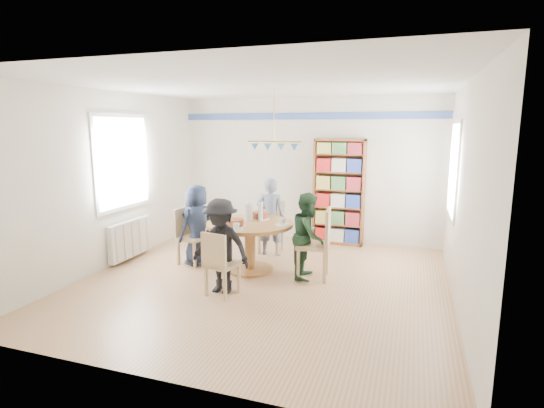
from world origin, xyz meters
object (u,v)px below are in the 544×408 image
at_px(chair_far, 272,224).
at_px(person_far, 271,217).
at_px(person_right, 308,236).
at_px(chair_right, 319,240).
at_px(chair_left, 188,233).
at_px(chair_near, 219,261).
at_px(person_left, 197,225).
at_px(bookshelf, 339,193).
at_px(dining_table, 250,235).
at_px(radiator, 131,239).
at_px(person_near, 221,246).

distance_m(chair_far, person_far, 0.26).
bearing_deg(person_right, chair_right, -92.63).
distance_m(chair_left, person_far, 1.39).
bearing_deg(chair_left, chair_near, -45.91).
relative_size(chair_far, chair_near, 1.05).
relative_size(chair_near, person_left, 0.67).
relative_size(person_far, bookshelf, 0.68).
distance_m(dining_table, chair_right, 1.06).
bearing_deg(radiator, bookshelf, 33.65).
bearing_deg(radiator, dining_table, 2.82).
bearing_deg(person_near, bookshelf, 74.40).
bearing_deg(radiator, person_left, 7.35).
distance_m(dining_table, person_near, 0.92).
relative_size(person_left, person_near, 1.01).
relative_size(chair_left, person_far, 0.68).
xyz_separation_m(chair_right, chair_near, (-1.07, -1.05, -0.09)).
xyz_separation_m(radiator, chair_near, (2.05, -0.95, 0.12)).
height_order(dining_table, chair_far, chair_far).
bearing_deg(person_near, person_far, 91.96).
relative_size(chair_left, chair_far, 1.01).
relative_size(radiator, person_left, 0.79).
relative_size(chair_left, chair_right, 0.88).
bearing_deg(person_near, dining_table, 91.58).
bearing_deg(chair_left, chair_far, 44.32).
xyz_separation_m(chair_left, chair_far, (1.06, 1.03, -0.00)).
distance_m(chair_right, person_near, 1.44).
xyz_separation_m(chair_left, chair_right, (2.12, -0.03, 0.07)).
distance_m(person_left, person_near, 1.29).
height_order(radiator, chair_far, chair_far).
bearing_deg(person_far, person_near, 80.70).
bearing_deg(chair_near, person_near, 102.70).
relative_size(dining_table, person_far, 0.98).
bearing_deg(person_near, chair_near, -72.78).
relative_size(chair_far, person_near, 0.71).
relative_size(chair_right, person_left, 0.80).
distance_m(person_right, person_far, 1.23).
bearing_deg(chair_near, chair_right, 44.43).
distance_m(chair_near, person_far, 1.93).
height_order(chair_far, person_near, person_near).
xyz_separation_m(person_right, person_far, (-0.87, 0.87, 0.04)).
distance_m(radiator, chair_left, 1.02).
bearing_deg(person_near, person_left, 136.51).
distance_m(person_right, person_near, 1.31).
relative_size(dining_table, chair_right, 1.27).
height_order(chair_far, bookshelf, bookshelf).
relative_size(dining_table, chair_near, 1.52).
distance_m(chair_left, person_left, 0.21).
xyz_separation_m(radiator, chair_right, (3.12, 0.10, 0.21)).
bearing_deg(bookshelf, radiator, -146.35).
bearing_deg(chair_far, person_right, -49.68).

